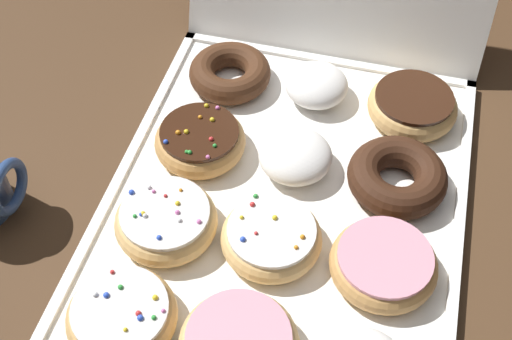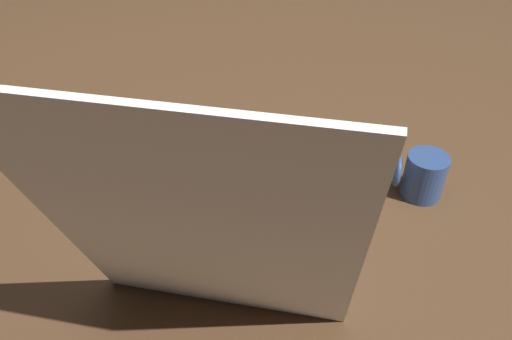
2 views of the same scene
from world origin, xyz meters
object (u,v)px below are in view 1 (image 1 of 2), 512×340
(donut_box, at_px, (283,209))
(sprinkle_donut_0, at_px, (122,316))
(sprinkle_donut_3, at_px, (166,221))
(chocolate_frosted_donut_11, at_px, (413,106))
(chocolate_cake_ring_donut_8, at_px, (397,177))
(pink_frosted_donut_5, at_px, (384,264))
(chocolate_cake_ring_donut_9, at_px, (230,73))
(powdered_filled_donut_7, at_px, (292,155))
(powdered_filled_donut_10, at_px, (318,85))
(sprinkle_donut_6, at_px, (200,140))
(sprinkle_donut_4, at_px, (269,237))

(donut_box, xyz_separation_m, sprinkle_donut_0, (-0.12, -0.18, 0.02))
(donut_box, xyz_separation_m, sprinkle_donut_3, (-0.12, -0.07, 0.02))
(chocolate_frosted_donut_11, bearing_deg, chocolate_cake_ring_donut_8, -92.04)
(donut_box, bearing_deg, pink_frosted_donut_5, -25.85)
(donut_box, height_order, chocolate_cake_ring_donut_9, chocolate_cake_ring_donut_9)
(sprinkle_donut_3, relative_size, pink_frosted_donut_5, 1.00)
(sprinkle_donut_0, xyz_separation_m, chocolate_cake_ring_donut_9, (0.00, 0.37, -0.00))
(donut_box, xyz_separation_m, pink_frosted_donut_5, (0.12, -0.06, 0.02))
(powdered_filled_donut_7, xyz_separation_m, chocolate_cake_ring_donut_9, (-0.11, 0.12, -0.00))
(chocolate_cake_ring_donut_8, bearing_deg, powdered_filled_donut_10, 133.31)
(pink_frosted_donut_5, height_order, sprinkle_donut_6, sprinkle_donut_6)
(sprinkle_donut_0, distance_m, powdered_filled_donut_7, 0.27)
(donut_box, xyz_separation_m, chocolate_cake_ring_donut_8, (0.12, 0.06, 0.02))
(chocolate_cake_ring_donut_9, bearing_deg, powdered_filled_donut_7, -47.79)
(chocolate_cake_ring_donut_9, height_order, powdered_filled_donut_10, powdered_filled_donut_10)
(sprinkle_donut_6, height_order, chocolate_frosted_donut_11, sprinkle_donut_6)
(sprinkle_donut_0, xyz_separation_m, pink_frosted_donut_5, (0.24, 0.13, -0.00))
(chocolate_cake_ring_donut_8, xyz_separation_m, powdered_filled_donut_10, (-0.12, 0.13, 0.00))
(pink_frosted_donut_5, xyz_separation_m, chocolate_frosted_donut_11, (0.00, 0.24, 0.00))
(chocolate_cake_ring_donut_8, bearing_deg, sprinkle_donut_6, -178.99)
(sprinkle_donut_0, height_order, powdered_filled_donut_10, powdered_filled_donut_10)
(donut_box, xyz_separation_m, powdered_filled_donut_7, (-0.00, 0.06, 0.03))
(sprinkle_donut_0, distance_m, pink_frosted_donut_5, 0.27)
(powdered_filled_donut_10, bearing_deg, powdered_filled_donut_7, -93.21)
(sprinkle_donut_4, distance_m, powdered_filled_donut_7, 0.12)
(sprinkle_donut_4, bearing_deg, sprinkle_donut_0, -132.77)
(sprinkle_donut_6, height_order, chocolate_cake_ring_donut_9, sprinkle_donut_6)
(sprinkle_donut_0, xyz_separation_m, sprinkle_donut_3, (0.00, 0.12, 0.00))
(donut_box, bearing_deg, sprinkle_donut_0, -123.15)
(sprinkle_donut_0, distance_m, sprinkle_donut_4, 0.17)
(sprinkle_donut_3, xyz_separation_m, chocolate_cake_ring_donut_8, (0.24, 0.13, -0.00))
(chocolate_cake_ring_donut_9, bearing_deg, chocolate_frosted_donut_11, -0.41)
(sprinkle_donut_3, distance_m, chocolate_cake_ring_donut_8, 0.27)
(pink_frosted_donut_5, distance_m, powdered_filled_donut_10, 0.27)
(pink_frosted_donut_5, bearing_deg, chocolate_cake_ring_donut_9, 134.38)
(chocolate_cake_ring_donut_8, distance_m, powdered_filled_donut_10, 0.17)
(sprinkle_donut_3, height_order, sprinkle_donut_4, sprinkle_donut_3)
(pink_frosted_donut_5, bearing_deg, chocolate_frosted_donut_11, 89.22)
(sprinkle_donut_6, bearing_deg, chocolate_frosted_donut_11, 27.44)
(sprinkle_donut_3, distance_m, sprinkle_donut_4, 0.11)
(sprinkle_donut_6, relative_size, powdered_filled_donut_7, 1.26)
(chocolate_cake_ring_donut_8, distance_m, chocolate_cake_ring_donut_9, 0.27)
(sprinkle_donut_3, bearing_deg, powdered_filled_donut_10, 64.69)
(sprinkle_donut_6, relative_size, chocolate_cake_ring_donut_9, 1.02)
(chocolate_cake_ring_donut_9, relative_size, chocolate_frosted_donut_11, 0.96)
(sprinkle_donut_3, xyz_separation_m, powdered_filled_donut_10, (0.12, 0.25, 0.00))
(pink_frosted_donut_5, distance_m, sprinkle_donut_6, 0.26)
(powdered_filled_donut_7, xyz_separation_m, chocolate_frosted_donut_11, (0.13, 0.12, -0.00))
(pink_frosted_donut_5, bearing_deg, sprinkle_donut_6, 154.10)
(sprinkle_donut_0, height_order, sprinkle_donut_4, same)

